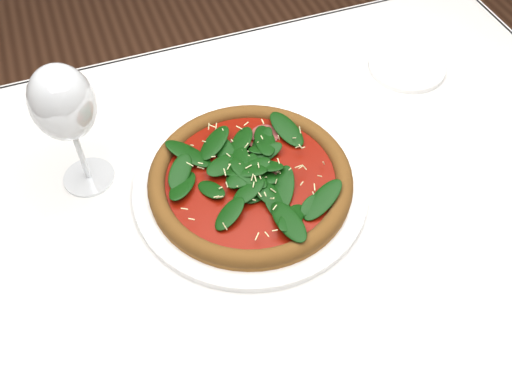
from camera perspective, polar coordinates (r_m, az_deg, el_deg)
name	(u,v)px	position (r m, az deg, el deg)	size (l,w,h in m)	color
ground	(262,377)	(1.53, 0.62, -18.02)	(6.00, 6.00, 0.00)	brown
dining_table	(265,235)	(0.94, 0.96, -4.34)	(1.21, 0.81, 0.75)	silver
plate	(250,186)	(0.87, -0.56, 0.61)	(0.36, 0.36, 0.02)	white
pizza	(250,177)	(0.85, -0.57, 1.47)	(0.41, 0.41, 0.04)	#A26D27
wine_glass	(63,106)	(0.82, -18.71, 8.19)	(0.09, 0.09, 0.22)	silver
saucer_far	(407,66)	(1.10, 14.87, 12.07)	(0.14, 0.14, 0.01)	white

